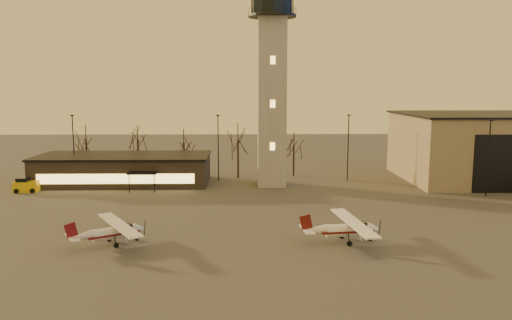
% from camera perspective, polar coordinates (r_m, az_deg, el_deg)
% --- Properties ---
extents(ground, '(220.00, 220.00, 0.00)m').
position_cam_1_polar(ground, '(44.48, 3.80, -10.46)').
color(ground, '#3B3937').
rests_on(ground, ground).
extents(control_tower, '(6.80, 6.80, 32.60)m').
position_cam_1_polar(control_tower, '(72.06, 1.84, 9.94)').
color(control_tower, gray).
rests_on(control_tower, ground).
extents(hangar, '(30.60, 20.60, 10.30)m').
position_cam_1_polar(hangar, '(86.19, 26.31, 1.38)').
color(hangar, '#958261').
rests_on(hangar, ground).
extents(terminal, '(25.40, 12.20, 4.30)m').
position_cam_1_polar(terminal, '(77.10, -14.84, -1.01)').
color(terminal, black).
rests_on(terminal, ground).
extents(light_poles, '(58.50, 12.25, 10.14)m').
position_cam_1_polar(light_poles, '(73.61, 2.15, 1.39)').
color(light_poles, black).
rests_on(light_poles, ground).
extents(tree_row, '(37.20, 9.20, 8.80)m').
position_cam_1_polar(tree_row, '(82.13, -8.13, 2.41)').
color(tree_row, black).
rests_on(tree_row, ground).
extents(cessna_front, '(8.14, 10.26, 2.82)m').
position_cam_1_polar(cessna_front, '(47.63, 10.67, -8.10)').
color(cessna_front, white).
rests_on(cessna_front, ground).
extents(cessna_rear, '(7.71, 8.86, 2.65)m').
position_cam_1_polar(cessna_rear, '(48.03, -15.68, -8.20)').
color(cessna_rear, silver).
rests_on(cessna_rear, ground).
extents(service_cart, '(3.27, 2.21, 2.00)m').
position_cam_1_polar(service_cart, '(75.63, -24.80, -2.76)').
color(service_cart, gold).
rests_on(service_cart, ground).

